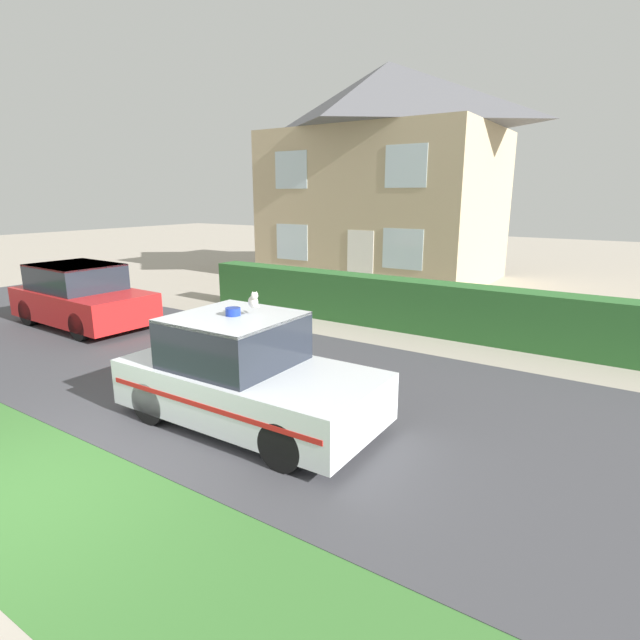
{
  "coord_description": "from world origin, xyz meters",
  "views": [
    {
      "loc": [
        5.45,
        -2.33,
        3.25
      ],
      "look_at": [
        0.61,
        4.98,
        1.05
      ],
      "focal_mm": 28.0,
      "sensor_mm": 36.0,
      "label": 1
    }
  ],
  "objects_px": {
    "police_car": "(246,375)",
    "neighbour_car_near": "(81,296)",
    "cat": "(254,301)",
    "house_left": "(385,173)"
  },
  "relations": [
    {
      "from": "police_car",
      "to": "neighbour_car_near",
      "type": "height_order",
      "value": "police_car"
    },
    {
      "from": "cat",
      "to": "house_left",
      "type": "height_order",
      "value": "house_left"
    },
    {
      "from": "police_car",
      "to": "neighbour_car_near",
      "type": "distance_m",
      "value": 7.47
    },
    {
      "from": "cat",
      "to": "house_left",
      "type": "xyz_separation_m",
      "value": [
        -4.32,
        12.79,
        2.28
      ]
    },
    {
      "from": "police_car",
      "to": "neighbour_car_near",
      "type": "relative_size",
      "value": 0.97
    },
    {
      "from": "police_car",
      "to": "cat",
      "type": "bearing_deg",
      "value": 63.06
    },
    {
      "from": "police_car",
      "to": "house_left",
      "type": "height_order",
      "value": "house_left"
    },
    {
      "from": "neighbour_car_near",
      "to": "house_left",
      "type": "relative_size",
      "value": 0.47
    },
    {
      "from": "neighbour_car_near",
      "to": "house_left",
      "type": "xyz_separation_m",
      "value": [
        2.97,
        11.03,
        3.32
      ]
    },
    {
      "from": "police_car",
      "to": "neighbour_car_near",
      "type": "bearing_deg",
      "value": 164.42
    }
  ]
}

